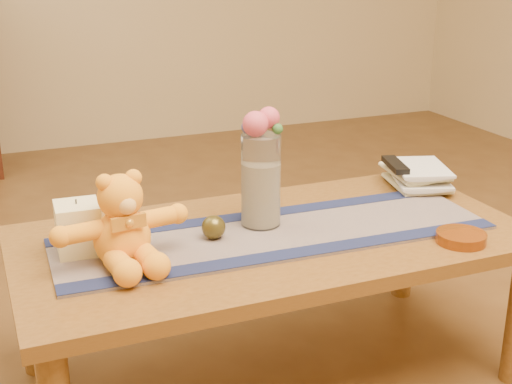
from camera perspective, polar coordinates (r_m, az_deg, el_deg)
name	(u,v)px	position (r m, az deg, el deg)	size (l,w,h in m)	color
floor	(272,374)	(2.19, 1.25, -14.31)	(5.50, 5.50, 0.00)	#543418
coffee_table_top	(273,241)	(1.98, 1.34, -3.91)	(1.40, 0.70, 0.04)	brown
table_leg_bl	(31,309)	(2.20, -17.55, -8.87)	(0.07, 0.07, 0.41)	brown
table_leg_br	(404,242)	(2.59, 11.76, -3.92)	(0.07, 0.07, 0.41)	brown
persian_runner	(275,234)	(1.96, 1.54, -3.37)	(1.20, 0.35, 0.01)	#171A42
runner_border_near	(296,253)	(1.84, 3.23, -4.86)	(1.20, 0.06, 0.00)	#161D43
runner_border_far	(257,214)	(2.09, 0.05, -1.80)	(1.20, 0.06, 0.00)	#161D43
teddy_bear	(121,220)	(1.78, -10.72, -2.19)	(0.33, 0.27, 0.22)	#FF9E20
pillar_candle	(78,228)	(1.88, -14.00, -2.80)	(0.11, 0.11, 0.13)	#FFF7BB
candle_wick	(76,202)	(1.85, -14.17, -0.74)	(0.00, 0.00, 0.01)	black
glass_vase	(261,181)	(1.97, 0.39, 0.92)	(0.11, 0.11, 0.26)	silver
potpourri_fill	(261,194)	(1.99, 0.38, -0.15)	(0.09, 0.09, 0.18)	beige
rose_left	(255,124)	(1.91, -0.04, 5.45)	(0.07, 0.07, 0.07)	#CE485F
rose_right	(269,118)	(1.94, 1.02, 5.96)	(0.06, 0.06, 0.06)	#CE485F
blue_flower_back	(259,122)	(1.97, 0.27, 5.63)	(0.04, 0.04, 0.04)	#444B94
blue_flower_side	(248,127)	(1.94, -0.65, 5.19)	(0.04, 0.04, 0.04)	#444B94
leaf_sprig	(277,129)	(1.93, 1.73, 5.06)	(0.03, 0.03, 0.03)	#33662D
bronze_ball	(214,227)	(1.92, -3.41, -2.82)	(0.06, 0.06, 0.06)	#494018
book_bottom	(393,186)	(2.37, 10.87, 0.50)	(0.17, 0.22, 0.02)	beige
book_lower	(395,180)	(2.36, 11.04, 0.91)	(0.16, 0.22, 0.02)	beige
book_upper	(391,174)	(2.36, 10.76, 1.39)	(0.17, 0.22, 0.02)	beige
book_top	(395,169)	(2.35, 11.06, 1.80)	(0.16, 0.22, 0.02)	beige
tv_remote	(395,165)	(2.34, 11.05, 2.15)	(0.04, 0.16, 0.02)	black
amber_dish	(461,238)	(1.99, 16.05, -3.52)	(0.13, 0.13, 0.03)	#BF5914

